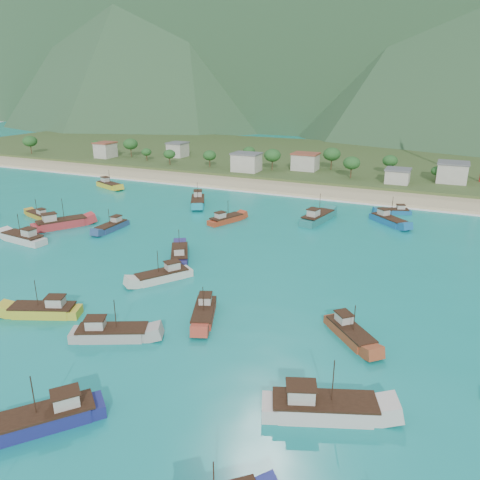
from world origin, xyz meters
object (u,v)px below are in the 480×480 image
at_px(boat_6, 226,220).
at_px(boat_19, 198,202).
at_px(boat_15, 109,185).
at_px(boat_9, 388,221).
at_px(boat_18, 47,419).
at_px(boat_4, 39,216).
at_px(boat_23, 111,334).
at_px(boat_1, 60,224).
at_px(boat_10, 163,276).
at_px(boat_28, 317,218).
at_px(boat_29, 112,227).
at_px(boat_0, 44,311).
at_px(boat_8, 180,255).
at_px(boat_22, 322,408).
at_px(boat_2, 350,333).
at_px(boat_17, 24,239).
at_px(boat_3, 394,212).
at_px(boat_7, 204,313).

relative_size(boat_6, boat_19, 0.85).
xyz_separation_m(boat_15, boat_19, (37.20, -7.17, 0.11)).
height_order(boat_9, boat_18, boat_18).
bearing_deg(boat_4, boat_23, -109.04).
relative_size(boat_1, boat_10, 1.23).
distance_m(boat_15, boat_18, 113.14).
xyz_separation_m(boat_1, boat_18, (48.76, -51.95, -0.15)).
bearing_deg(boat_28, boat_19, -172.50).
relative_size(boat_19, boat_29, 1.26).
height_order(boat_0, boat_28, boat_28).
distance_m(boat_4, boat_8, 48.83).
bearing_deg(boat_1, boat_0, -16.23).
bearing_deg(boat_19, boat_10, 84.48).
bearing_deg(boat_8, boat_10, -105.38).
bearing_deg(boat_22, boat_28, 174.93).
bearing_deg(boat_2, boat_17, -51.82).
height_order(boat_4, boat_8, boat_8).
relative_size(boat_6, boat_17, 0.88).
bearing_deg(boat_2, boat_4, -60.58).
relative_size(boat_10, boat_19, 0.85).
relative_size(boat_6, boat_22, 0.80).
bearing_deg(boat_3, boat_19, 84.16).
relative_size(boat_2, boat_8, 0.85).
bearing_deg(boat_18, boat_0, -3.27).
distance_m(boat_7, boat_10, 16.03).
height_order(boat_10, boat_17, boat_17).
distance_m(boat_2, boat_10, 34.68).
xyz_separation_m(boat_9, boat_23, (-27.14, -71.22, -0.03)).
height_order(boat_1, boat_8, boat_1).
height_order(boat_23, boat_29, boat_23).
height_order(boat_1, boat_9, boat_1).
height_order(boat_10, boat_29, boat_10).
height_order(boat_9, boat_28, boat_28).
bearing_deg(boat_23, boat_17, -144.89).
bearing_deg(boat_22, boat_19, -163.36).
bearing_deg(boat_7, boat_23, 28.82).
relative_size(boat_3, boat_19, 0.73).
height_order(boat_2, boat_15, boat_15).
bearing_deg(boat_10, boat_28, -74.56).
xyz_separation_m(boat_1, boat_8, (36.52, -5.74, -0.23)).
xyz_separation_m(boat_2, boat_6, (-39.37, 42.11, 0.03)).
distance_m(boat_3, boat_29, 72.19).
relative_size(boat_0, boat_4, 1.17).
xyz_separation_m(boat_4, boat_8, (47.83, -9.82, 0.17)).
bearing_deg(boat_1, boat_29, 50.05).
bearing_deg(boat_10, boat_1, 11.70).
bearing_deg(boat_9, boat_28, -28.50).
bearing_deg(boat_22, boat_10, -144.34).
xyz_separation_m(boat_0, boat_3, (40.79, 79.94, -0.22)).
bearing_deg(boat_17, boat_19, -17.76).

